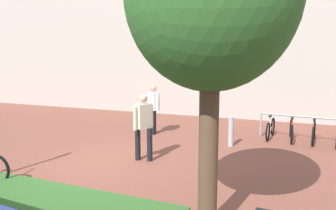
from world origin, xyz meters
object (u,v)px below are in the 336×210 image
object	(u,v)px
bollard_steel	(231,132)
person_shirt_blue	(143,123)
bike_rack_cluster	(302,131)
person_shirt_white	(154,106)

from	to	relation	value
bollard_steel	person_shirt_blue	size ratio (longest dim) A/B	0.52
bike_rack_cluster	bollard_steel	world-z (taller)	bollard_steel
bollard_steel	person_shirt_white	size ratio (longest dim) A/B	0.52
bollard_steel	person_shirt_blue	bearing A→B (deg)	-131.00
person_shirt_blue	person_shirt_white	distance (m)	2.90
bollard_steel	person_shirt_blue	world-z (taller)	person_shirt_blue
bollard_steel	person_shirt_white	bearing A→B (deg)	167.89
person_shirt_white	bollard_steel	bearing A→B (deg)	-12.11
bollard_steel	person_shirt_blue	distance (m)	2.88
bike_rack_cluster	person_shirt_blue	bearing A→B (deg)	-137.62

